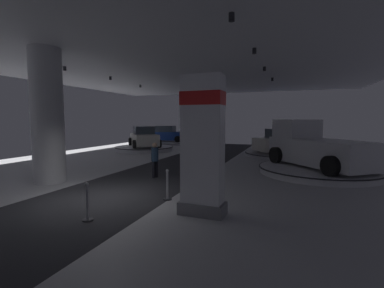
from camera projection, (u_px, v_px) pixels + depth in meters
ground at (101, 199)px, 9.18m from camera, size 24.00×44.00×0.06m
ceiling_with_spotlights at (96, 26)px, 8.69m from camera, size 24.00×44.00×0.39m
column_left at (47, 116)px, 11.29m from camera, size 1.26×1.26×5.50m
brand_sign_pylon at (203, 144)px, 7.43m from camera, size 1.29×0.68×3.79m
display_platform_far_left at (144, 148)px, 23.27m from camera, size 4.83×4.83×0.36m
display_car_far_left at (144, 137)px, 23.22m from camera, size 4.05×4.39×1.71m
display_platform_deep_left at (167, 142)px, 29.98m from camera, size 5.79×5.79×0.26m
display_car_deep_left at (167, 134)px, 29.91m from camera, size 4.42×2.72×1.71m
display_platform_mid_right at (319, 170)px, 13.31m from camera, size 5.68×5.68×0.32m
pickup_truck_mid_right at (315, 147)px, 13.52m from camera, size 4.91×5.47×2.30m
display_platform_deep_right at (288, 145)px, 27.00m from camera, size 4.71×4.71×0.24m
display_car_deep_right at (288, 136)px, 26.95m from camera, size 4.08×4.38×1.71m
display_platform_far_right at (284, 154)px, 19.90m from camera, size 5.48×5.48×0.26m
display_car_far_right at (284, 142)px, 19.82m from camera, size 4.42×3.99×1.71m
visitor_walking_near at (155, 158)px, 12.37m from camera, size 0.32×0.32×1.59m
visitor_walking_far at (195, 151)px, 14.83m from camera, size 0.32×0.32×1.59m
stanchion_a at (167, 189)px, 8.96m from camera, size 0.28×0.28×1.01m
stanchion_c at (87, 207)px, 7.08m from camera, size 0.28×0.28×1.01m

